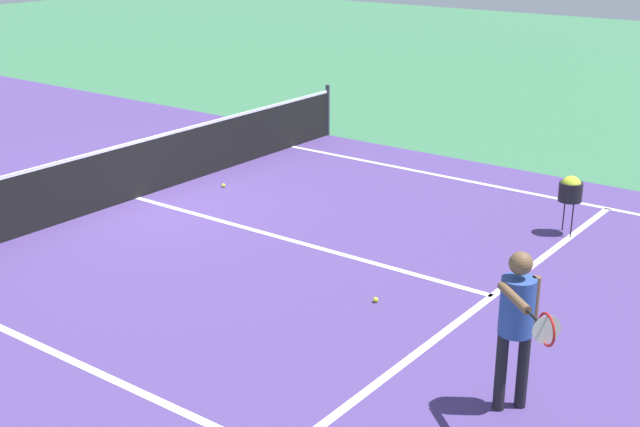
# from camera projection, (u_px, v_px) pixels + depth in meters

# --- Properties ---
(ground_plane) EXTENTS (60.00, 60.00, 0.00)m
(ground_plane) POSITION_uv_depth(u_px,v_px,m) (137.00, 198.00, 14.08)
(ground_plane) COLOR #38724C
(court_surface_inbounds) EXTENTS (10.62, 24.40, 0.00)m
(court_surface_inbounds) POSITION_uv_depth(u_px,v_px,m) (137.00, 198.00, 14.08)
(court_surface_inbounds) COLOR #4C387A
(court_surface_inbounds) RESTS_ON ground_plane
(line_sideline_right) EXTENTS (0.10, 11.89, 0.01)m
(line_sideline_right) POSITION_uv_depth(u_px,v_px,m) (580.00, 203.00, 13.83)
(line_sideline_right) COLOR white
(line_sideline_right) RESTS_ON ground_plane
(line_service_near) EXTENTS (8.22, 0.10, 0.01)m
(line_service_near) POSITION_uv_depth(u_px,v_px,m) (492.00, 296.00, 10.46)
(line_service_near) COLOR white
(line_service_near) RESTS_ON ground_plane
(line_center_service) EXTENTS (0.10, 6.40, 0.01)m
(line_center_service) POSITION_uv_depth(u_px,v_px,m) (289.00, 240.00, 12.27)
(line_center_service) COLOR white
(line_center_service) RESTS_ON ground_plane
(net) EXTENTS (10.70, 0.09, 1.07)m
(net) POSITION_uv_depth(u_px,v_px,m) (135.00, 169.00, 13.92)
(net) COLOR #33383D
(net) RESTS_ON ground_plane
(player_near) EXTENTS (0.98, 0.83, 1.59)m
(player_near) POSITION_uv_depth(u_px,v_px,m) (518.00, 315.00, 7.75)
(player_near) COLOR black
(player_near) RESTS_ON ground_plane
(ball_hopper) EXTENTS (0.34, 0.34, 0.87)m
(ball_hopper) POSITION_uv_depth(u_px,v_px,m) (571.00, 189.00, 12.30)
(ball_hopper) COLOR black
(ball_hopper) RESTS_ON ground_plane
(tennis_ball_mid_court) EXTENTS (0.07, 0.07, 0.07)m
(tennis_ball_mid_court) POSITION_uv_depth(u_px,v_px,m) (376.00, 300.00, 10.29)
(tennis_ball_mid_court) COLOR #CCE033
(tennis_ball_mid_court) RESTS_ON ground_plane
(tennis_ball_near_net) EXTENTS (0.07, 0.07, 0.07)m
(tennis_ball_near_net) POSITION_uv_depth(u_px,v_px,m) (223.00, 185.00, 14.62)
(tennis_ball_near_net) COLOR #CCE033
(tennis_ball_near_net) RESTS_ON ground_plane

